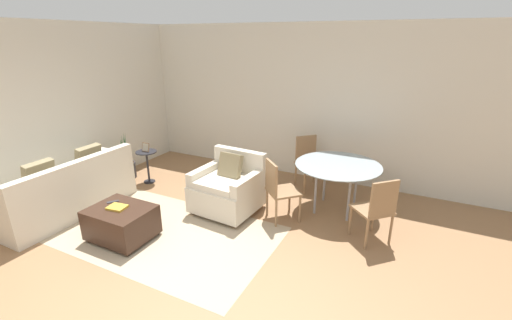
# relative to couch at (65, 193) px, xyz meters

# --- Properties ---
(ground_plane) EXTENTS (20.00, 20.00, 0.00)m
(ground_plane) POSITION_rel_couch_xyz_m (2.42, -0.72, -0.31)
(ground_plane) COLOR #936B47
(wall_back) EXTENTS (12.00, 0.06, 2.75)m
(wall_back) POSITION_rel_couch_xyz_m (2.42, 3.01, 1.07)
(wall_back) COLOR beige
(wall_back) RESTS_ON ground_plane
(wall_left) EXTENTS (0.06, 12.00, 2.75)m
(wall_left) POSITION_rel_couch_xyz_m (-0.57, 0.78, 1.07)
(wall_left) COLOR beige
(wall_left) RESTS_ON ground_plane
(area_rug) EXTENTS (2.96, 1.80, 0.01)m
(area_rug) POSITION_rel_couch_xyz_m (1.74, 0.16, -0.30)
(area_rug) COLOR tan
(area_rug) RESTS_ON ground_plane
(couch) EXTENTS (0.91, 1.97, 0.93)m
(couch) POSITION_rel_couch_xyz_m (0.00, 0.00, 0.00)
(couch) COLOR beige
(couch) RESTS_ON ground_plane
(armchair) EXTENTS (0.95, 0.92, 0.89)m
(armchair) POSITION_rel_couch_xyz_m (2.16, 1.13, 0.06)
(armchair) COLOR beige
(armchair) RESTS_ON ground_plane
(ottoman) EXTENTS (0.79, 0.63, 0.44)m
(ottoman) POSITION_rel_couch_xyz_m (1.32, -0.17, -0.07)
(ottoman) COLOR #382319
(ottoman) RESTS_ON ground_plane
(book_stack) EXTENTS (0.25, 0.21, 0.03)m
(book_stack) POSITION_rel_couch_xyz_m (1.29, -0.18, 0.14)
(book_stack) COLOR gold
(book_stack) RESTS_ON ottoman
(tv_remote_primary) EXTENTS (0.12, 0.15, 0.01)m
(tv_remote_primary) POSITION_rel_couch_xyz_m (1.10, -0.07, 0.13)
(tv_remote_primary) COLOR #333338
(tv_remote_primary) RESTS_ON ottoman
(potted_plant) EXTENTS (0.35, 0.35, 0.89)m
(potted_plant) POSITION_rel_couch_xyz_m (-0.22, 1.38, -0.09)
(potted_plant) COLOR #333338
(potted_plant) RESTS_ON ground_plane
(side_table) EXTENTS (0.37, 0.37, 0.59)m
(side_table) POSITION_rel_couch_xyz_m (0.31, 1.40, 0.10)
(side_table) COLOR black
(side_table) RESTS_ON ground_plane
(picture_frame) EXTENTS (0.16, 0.06, 0.16)m
(picture_frame) POSITION_rel_couch_xyz_m (0.31, 1.40, 0.36)
(picture_frame) COLOR #8C6647
(picture_frame) RESTS_ON side_table
(dining_table) EXTENTS (1.26, 1.26, 0.74)m
(dining_table) POSITION_rel_couch_xyz_m (3.61, 1.86, 0.37)
(dining_table) COLOR #99A8AD
(dining_table) RESTS_ON ground_plane
(dining_chair_near_left) EXTENTS (0.59, 0.59, 0.90)m
(dining_chair_near_left) POSITION_rel_couch_xyz_m (2.94, 1.19, 0.21)
(dining_chair_near_left) COLOR #93704C
(dining_chair_near_left) RESTS_ON ground_plane
(dining_chair_near_right) EXTENTS (0.59, 0.59, 0.90)m
(dining_chair_near_right) POSITION_rel_couch_xyz_m (4.28, 1.19, 0.21)
(dining_chair_near_right) COLOR #93704C
(dining_chair_near_right) RESTS_ON ground_plane
(dining_chair_far_left) EXTENTS (0.59, 0.59, 0.90)m
(dining_chair_far_left) POSITION_rel_couch_xyz_m (2.94, 2.53, 0.21)
(dining_chair_far_left) COLOR #93704C
(dining_chair_far_left) RESTS_ON ground_plane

